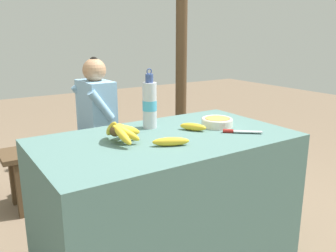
# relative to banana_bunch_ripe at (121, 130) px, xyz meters

# --- Properties ---
(market_counter) EXTENTS (1.32, 0.75, 0.75)m
(market_counter) POSITION_rel_banana_bunch_ripe_xyz_m (0.24, -0.04, -0.43)
(market_counter) COLOR #4C706B
(market_counter) RESTS_ON ground_plane
(banana_bunch_ripe) EXTENTS (0.17, 0.26, 0.12)m
(banana_bunch_ripe) POSITION_rel_banana_bunch_ripe_xyz_m (0.00, 0.00, 0.00)
(banana_bunch_ripe) COLOR #4C381E
(banana_bunch_ripe) RESTS_ON market_counter
(serving_bowl) EXTENTS (0.18, 0.18, 0.05)m
(serving_bowl) POSITION_rel_banana_bunch_ripe_xyz_m (0.59, -0.02, -0.03)
(serving_bowl) COLOR silver
(serving_bowl) RESTS_ON market_counter
(water_bottle) EXTENTS (0.08, 0.08, 0.33)m
(water_bottle) POSITION_rel_banana_bunch_ripe_xyz_m (0.26, 0.16, 0.07)
(water_bottle) COLOR silver
(water_bottle) RESTS_ON market_counter
(loose_banana_front) EXTENTS (0.18, 0.11, 0.04)m
(loose_banana_front) POSITION_rel_banana_bunch_ripe_xyz_m (0.17, -0.18, -0.04)
(loose_banana_front) COLOR gold
(loose_banana_front) RESTS_ON market_counter
(loose_banana_side) EXTENTS (0.12, 0.15, 0.04)m
(loose_banana_side) POSITION_rel_banana_bunch_ripe_xyz_m (0.42, -0.02, -0.04)
(loose_banana_side) COLOR gold
(loose_banana_side) RESTS_ON market_counter
(knife) EXTENTS (0.17, 0.15, 0.02)m
(knife) POSITION_rel_banana_bunch_ripe_xyz_m (0.59, -0.18, -0.05)
(knife) COLOR #BCBCC1
(knife) RESTS_ON market_counter
(wooden_bench) EXTENTS (1.55, 0.32, 0.44)m
(wooden_bench) POSITION_rel_banana_bunch_ripe_xyz_m (0.35, 1.08, -0.44)
(wooden_bench) COLOR #4C3823
(wooden_bench) RESTS_ON ground_plane
(seated_vendor) EXTENTS (0.41, 0.39, 1.09)m
(seated_vendor) POSITION_rel_banana_bunch_ripe_xyz_m (0.25, 1.05, -0.18)
(seated_vendor) COLOR #232328
(seated_vendor) RESTS_ON ground_plane
(banana_bunch_green) EXTENTS (0.17, 0.26, 0.12)m
(banana_bunch_green) POSITION_rel_banana_bunch_ripe_xyz_m (0.80, 1.08, -0.31)
(banana_bunch_green) COLOR #4C381E
(banana_bunch_green) RESTS_ON wooden_bench
(support_post_far) EXTENTS (0.11, 0.11, 2.65)m
(support_post_far) POSITION_rel_banana_bunch_ripe_xyz_m (1.40, 1.48, 0.51)
(support_post_far) COLOR #4C3823
(support_post_far) RESTS_ON ground_plane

